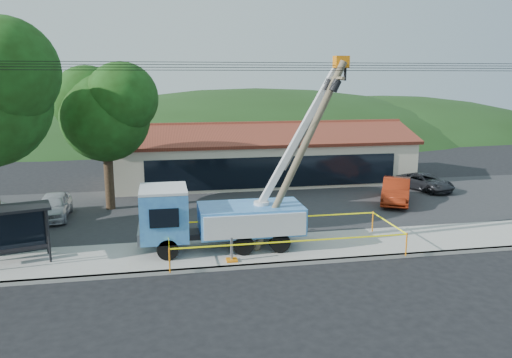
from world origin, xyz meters
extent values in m
plane|color=black|center=(0.00, 0.00, 0.00)|extent=(120.00, 120.00, 0.00)
cube|color=#A4A09A|center=(0.00, 2.10, 0.07)|extent=(60.00, 0.25, 0.15)
cube|color=#A4A09A|center=(0.00, 4.00, 0.07)|extent=(60.00, 4.00, 0.15)
cube|color=#28282B|center=(0.00, 12.00, 0.05)|extent=(60.00, 12.00, 0.10)
cube|color=beige|center=(4.00, 20.00, 1.70)|extent=(22.00, 8.00, 3.40)
cube|color=black|center=(4.00, 15.98, 1.43)|extent=(18.04, 0.08, 2.21)
cube|color=maroon|center=(4.00, 18.00, 3.90)|extent=(22.50, 4.53, 1.52)
cube|color=maroon|center=(4.00, 22.00, 3.90)|extent=(22.50, 4.53, 1.52)
cube|color=maroon|center=(4.00, 20.00, 4.55)|extent=(22.50, 0.30, 0.25)
sphere|color=#19350E|center=(-10.74, 7.16, 8.28)|extent=(5.04, 5.04, 5.04)
cylinder|color=#332316|center=(-7.00, 13.00, 2.09)|extent=(0.56, 0.56, 4.18)
sphere|color=#19350E|center=(-7.00, 13.00, 5.70)|extent=(5.25, 5.25, 5.25)
sphere|color=#19350E|center=(-8.05, 13.70, 6.65)|extent=(4.20, 4.20, 4.20)
sphere|color=#19350E|center=(-5.95, 12.30, 6.84)|extent=(4.20, 4.20, 4.20)
ellipsoid|color=#1B3513|center=(-15.00, 55.00, 0.00)|extent=(78.40, 56.00, 28.00)
ellipsoid|color=#1B3513|center=(10.00, 55.00, 0.00)|extent=(89.60, 64.00, 32.00)
ellipsoid|color=#1B3513|center=(30.00, 55.00, 0.00)|extent=(72.80, 52.00, 26.00)
cylinder|color=black|center=(0.00, 3.10, 8.32)|extent=(60.00, 0.02, 0.02)
cylinder|color=black|center=(0.00, 3.60, 8.44)|extent=(60.00, 0.02, 0.02)
cylinder|color=black|center=(0.00, 4.10, 8.56)|extent=(60.00, 0.02, 0.02)
cylinder|color=black|center=(0.00, 4.50, 8.68)|extent=(60.00, 0.02, 0.02)
cylinder|color=black|center=(-3.68, 3.36, 0.63)|extent=(0.95, 0.32, 0.95)
cylinder|color=black|center=(-3.68, 5.57, 0.63)|extent=(0.95, 0.32, 0.95)
cylinder|color=black|center=(-0.31, 3.36, 0.63)|extent=(0.95, 0.32, 0.95)
cylinder|color=black|center=(-0.31, 5.57, 0.63)|extent=(0.95, 0.32, 0.95)
cylinder|color=black|center=(1.37, 3.36, 0.63)|extent=(0.95, 0.32, 0.95)
cylinder|color=black|center=(1.37, 5.57, 0.63)|extent=(0.95, 0.32, 0.95)
cube|color=black|center=(-0.94, 4.46, 0.89)|extent=(6.95, 1.05, 0.26)
cube|color=#366EC0|center=(-3.79, 4.46, 1.95)|extent=(2.11, 2.53, 2.21)
cube|color=silver|center=(-3.79, 4.46, 3.11)|extent=(2.11, 2.53, 0.13)
cube|color=black|center=(-4.79, 4.46, 2.11)|extent=(0.08, 1.89, 0.95)
cube|color=gray|center=(-4.89, 4.46, 1.11)|extent=(0.16, 2.42, 0.53)
cube|color=#366EC0|center=(0.21, 4.46, 1.53)|extent=(4.84, 2.53, 1.26)
cylinder|color=silver|center=(0.74, 4.46, 2.00)|extent=(0.74, 0.74, 0.63)
cube|color=silver|center=(2.55, 4.46, 5.49)|extent=(3.88, 0.29, 6.60)
cube|color=gray|center=(2.87, 4.46, 5.76)|extent=(2.34, 0.19, 3.97)
cube|color=orange|center=(4.37, 4.25, 8.72)|extent=(0.63, 0.53, 0.53)
cube|color=orange|center=(-0.94, 2.67, 0.20)|extent=(0.47, 0.47, 0.08)
cube|color=orange|center=(1.79, 6.25, 0.20)|extent=(0.47, 0.47, 0.08)
cylinder|color=brown|center=(2.36, 3.89, 4.44)|extent=(4.32, 0.33, 8.71)
cube|color=brown|center=(4.02, 3.89, 7.98)|extent=(0.16, 1.84, 0.16)
cylinder|color=black|center=(3.82, 4.40, 7.68)|extent=(0.55, 0.37, 0.62)
cylinder|color=black|center=(3.82, 3.38, 7.68)|extent=(0.55, 0.37, 0.62)
cylinder|color=black|center=(-8.71, 4.05, 1.33)|extent=(0.12, 0.12, 2.37)
cylinder|color=black|center=(-9.04, 5.19, 1.33)|extent=(0.12, 0.12, 2.37)
cube|color=black|center=(-9.92, 4.32, 2.57)|extent=(2.90, 2.23, 0.12)
cube|color=black|center=(-10.10, 4.94, 1.33)|extent=(2.29, 0.70, 1.98)
cube|color=black|center=(-9.92, 4.32, 0.69)|extent=(2.20, 0.98, 0.08)
cylinder|color=orange|center=(-3.63, 1.80, 0.69)|extent=(0.06, 0.06, 1.08)
cylinder|color=orange|center=(6.82, 1.80, 0.69)|extent=(0.06, 0.06, 1.08)
cylinder|color=orange|center=(6.82, 5.46, 0.69)|extent=(0.06, 0.06, 1.08)
cylinder|color=orange|center=(-3.63, 5.46, 0.69)|extent=(0.06, 0.06, 1.08)
cube|color=#FFFC0D|center=(1.60, 1.80, 1.17)|extent=(10.45, 0.01, 0.06)
cube|color=#FFFC0D|center=(6.82, 3.63, 1.17)|extent=(0.01, 3.66, 0.06)
cube|color=#FFFC0D|center=(1.60, 5.46, 1.17)|extent=(10.45, 0.01, 0.06)
cube|color=#FFFC0D|center=(-3.63, 3.63, 1.17)|extent=(0.01, 3.66, 0.06)
imported|color=#B4B5BB|center=(-9.97, 11.42, 0.00)|extent=(1.88, 4.30, 1.44)
imported|color=maroon|center=(10.89, 11.11, 0.00)|extent=(3.69, 4.97, 1.57)
imported|color=black|center=(14.60, 14.10, 0.00)|extent=(3.32, 4.71, 1.19)
camera|label=1|loc=(-3.75, -17.81, 8.07)|focal=35.00mm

